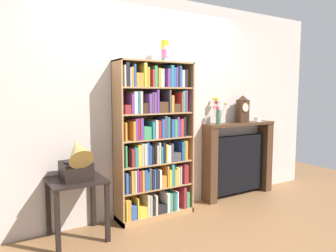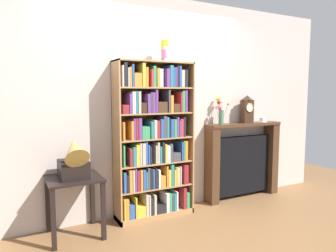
# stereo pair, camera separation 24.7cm
# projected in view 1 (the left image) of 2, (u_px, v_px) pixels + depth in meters

# --- Properties ---
(ground_plane) EXTENTS (8.20, 6.40, 0.02)m
(ground_plane) POSITION_uv_depth(u_px,v_px,m) (161.00, 220.00, 3.67)
(ground_plane) COLOR brown
(wall_back) EXTENTS (5.20, 0.08, 2.65)m
(wall_back) POSITION_uv_depth(u_px,v_px,m) (163.00, 106.00, 3.93)
(wall_back) COLOR beige
(wall_back) RESTS_ON ground
(bookshelf) EXTENTS (0.95, 0.29, 1.85)m
(bookshelf) POSITION_uv_depth(u_px,v_px,m) (154.00, 144.00, 3.69)
(bookshelf) COLOR #A87A4C
(bookshelf) RESTS_ON ground
(cup_stack) EXTENTS (0.09, 0.09, 0.25)m
(cup_stack) POSITION_uv_depth(u_px,v_px,m) (165.00, 51.00, 3.64)
(cup_stack) COLOR white
(cup_stack) RESTS_ON bookshelf
(side_table_left) EXTENTS (0.54, 0.51, 0.62)m
(side_table_left) POSITION_uv_depth(u_px,v_px,m) (77.00, 193.00, 3.15)
(side_table_left) COLOR black
(side_table_left) RESTS_ON ground
(gramophone) EXTENTS (0.28, 0.45, 0.49)m
(gramophone) POSITION_uv_depth(u_px,v_px,m) (77.00, 161.00, 3.07)
(gramophone) COLOR black
(gramophone) RESTS_ON side_table_left
(fireplace_mantel) EXTENTS (1.19, 0.22, 1.07)m
(fireplace_mantel) POSITION_uv_depth(u_px,v_px,m) (238.00, 160.00, 4.51)
(fireplace_mantel) COLOR #472D1C
(fireplace_mantel) RESTS_ON ground
(mantel_clock) EXTENTS (0.17, 0.11, 0.39)m
(mantel_clock) POSITION_uv_depth(u_px,v_px,m) (243.00, 109.00, 4.44)
(mantel_clock) COLOR #382316
(mantel_clock) RESTS_ON fireplace_mantel
(flower_vase) EXTENTS (0.16, 0.16, 0.37)m
(flower_vase) POSITION_uv_depth(u_px,v_px,m) (218.00, 111.00, 4.21)
(flower_vase) COLOR #4C7A60
(flower_vase) RESTS_ON fireplace_mantel
(teacup_with_saucer) EXTENTS (0.14, 0.13, 0.07)m
(teacup_with_saucer) POSITION_uv_depth(u_px,v_px,m) (257.00, 119.00, 4.61)
(teacup_with_saucer) COLOR white
(teacup_with_saucer) RESTS_ON fireplace_mantel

